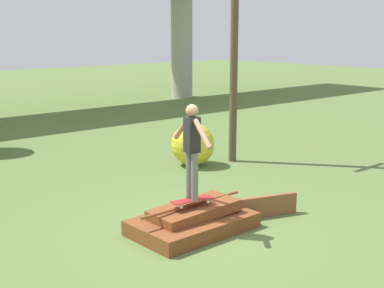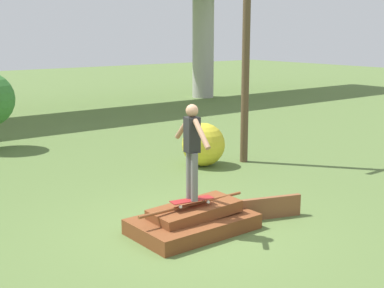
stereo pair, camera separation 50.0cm
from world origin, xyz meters
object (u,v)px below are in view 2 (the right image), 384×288
(skater, at_px, (192,145))
(bush_yellow_flowering, at_px, (203,144))
(utility_pole, at_px, (246,32))
(skateboard, at_px, (192,200))

(skater, relative_size, bush_yellow_flowering, 1.47)
(skater, xyz_separation_m, utility_pole, (4.21, 3.21, 1.83))
(skateboard, relative_size, skater, 0.48)
(skateboard, height_order, skater, skater)
(utility_pole, bearing_deg, skater, -142.70)
(skateboard, distance_m, skater, 0.96)
(skater, bearing_deg, utility_pole, 37.30)
(utility_pole, xyz_separation_m, bush_yellow_flowering, (-1.11, 0.33, -2.81))
(skateboard, relative_size, utility_pole, 0.12)
(skater, distance_m, bush_yellow_flowering, 4.81)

